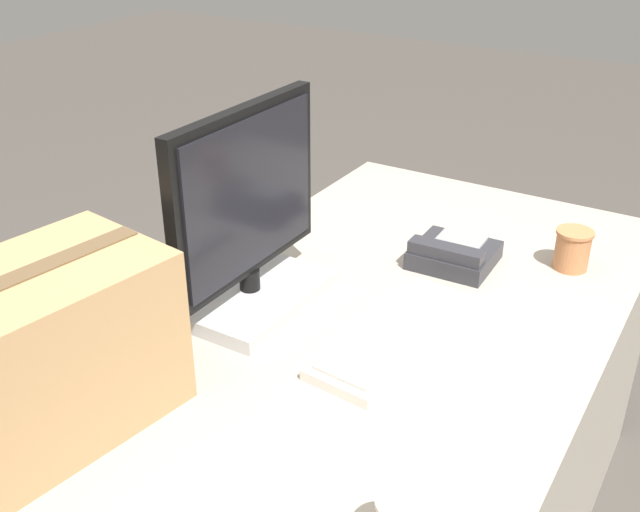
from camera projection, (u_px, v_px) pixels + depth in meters
name	position (u px, v px, depth m)	size (l,w,h in m)	color
office_desk	(350.00, 474.00, 1.65)	(1.80, 0.90, 0.72)	#A89E8E
monitor	(248.00, 230.00, 1.53)	(0.45, 0.24, 0.43)	#B7B7B7
keyboard	(396.00, 335.00, 1.47)	(0.44, 0.19, 0.03)	beige
desk_phone	(453.00, 254.00, 1.75)	(0.18, 0.19, 0.07)	#2D2D33
paper_cup_right	(572.00, 249.00, 1.72)	(0.09, 0.09, 0.10)	#BC7547
cardboard_box	(33.00, 357.00, 1.18)	(0.46, 0.32, 0.29)	tan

